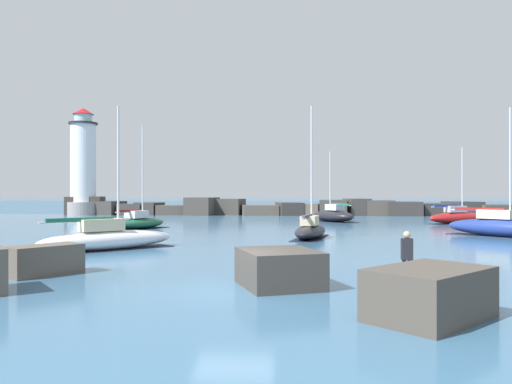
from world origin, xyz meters
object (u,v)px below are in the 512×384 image
sailboat_moored_3 (458,217)px  sailboat_moored_5 (107,238)px  sailboat_moored_0 (501,227)px  sailboat_moored_1 (333,215)px  sailboat_moored_2 (139,222)px  lighthouse (83,168)px  person_on_rocks (407,255)px  mooring_buoy_orange_near (104,221)px  sailboat_moored_4 (310,230)px

sailboat_moored_3 → sailboat_moored_5: (-27.18, -24.18, -0.05)m
sailboat_moored_0 → sailboat_moored_1: 20.10m
sailboat_moored_2 → sailboat_moored_0: bearing=-13.2°
lighthouse → sailboat_moored_3: (45.44, -18.06, -5.91)m
person_on_rocks → mooring_buoy_orange_near: bearing=123.8°
lighthouse → person_on_rocks: (31.78, -52.21, -5.55)m
sailboat_moored_3 → sailboat_moored_4: 23.02m
sailboat_moored_0 → sailboat_moored_1: sailboat_moored_0 is taller
sailboat_moored_2 → sailboat_moored_3: size_ratio=1.17×
sailboat_moored_3 → sailboat_moored_4: bearing=-133.2°
sailboat_moored_0 → sailboat_moored_4: (-13.45, -1.74, -0.15)m
sailboat_moored_3 → person_on_rocks: bearing=-111.8°
sailboat_moored_1 → sailboat_moored_3: sailboat_moored_3 is taller
sailboat_moored_1 → person_on_rocks: size_ratio=4.11×
sailboat_moored_3 → sailboat_moored_4: size_ratio=0.84×
sailboat_moored_4 → person_on_rocks: size_ratio=4.97×
lighthouse → sailboat_moored_5: lighthouse is taller
sailboat_moored_5 → sailboat_moored_2: bearing=100.0°
sailboat_moored_1 → person_on_rocks: 36.67m
mooring_buoy_orange_near → person_on_rocks: person_on_rocks is taller
sailboat_moored_1 → sailboat_moored_5: bearing=-119.4°
mooring_buoy_orange_near → sailboat_moored_0: bearing=-22.0°
sailboat_moored_3 → person_on_rocks: size_ratio=4.19×
lighthouse → sailboat_moored_1: lighthouse is taller
sailboat_moored_1 → sailboat_moored_3: 12.41m
lighthouse → mooring_buoy_orange_near: 23.03m
sailboat_moored_4 → mooring_buoy_orange_near: sailboat_moored_4 is taller
sailboat_moored_2 → sailboat_moored_3: 31.12m
sailboat_moored_2 → sailboat_moored_3: sailboat_moored_2 is taller
sailboat_moored_4 → person_on_rocks: 17.50m
sailboat_moored_0 → sailboat_moored_3: 15.22m
lighthouse → sailboat_moored_2: lighthouse is taller
sailboat_moored_5 → mooring_buoy_orange_near: sailboat_moored_5 is taller
lighthouse → person_on_rocks: bearing=-58.7°
sailboat_moored_3 → sailboat_moored_5: bearing=-138.3°
mooring_buoy_orange_near → person_on_rocks: size_ratio=0.40×
lighthouse → person_on_rocks: 61.37m
sailboat_moored_2 → sailboat_moored_1: bearing=31.9°
sailboat_moored_2 → person_on_rocks: 30.31m
lighthouse → sailboat_moored_2: 31.40m
sailboat_moored_1 → person_on_rocks: bearing=-92.4°
sailboat_moored_3 → mooring_buoy_orange_near: 35.45m
sailboat_moored_4 → sailboat_moored_5: (-11.42, -7.40, 0.05)m
sailboat_moored_2 → person_on_rocks: (16.26, -25.58, 0.45)m
lighthouse → sailboat_moored_4: 46.16m
sailboat_moored_0 → sailboat_moored_3: bearing=81.2°
sailboat_moored_0 → sailboat_moored_2: sailboat_moored_0 is taller
sailboat_moored_3 → mooring_buoy_orange_near: size_ratio=10.51×
sailboat_moored_1 → person_on_rocks: sailboat_moored_1 is taller
lighthouse → sailboat_moored_5: 46.41m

